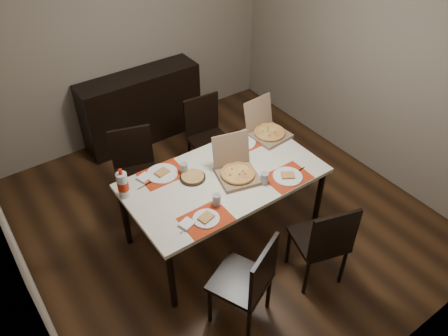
{
  "coord_description": "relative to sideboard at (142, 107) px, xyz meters",
  "views": [
    {
      "loc": [
        -1.88,
        -2.66,
        3.34
      ],
      "look_at": [
        -0.13,
        -0.19,
        0.85
      ],
      "focal_mm": 35.0,
      "sensor_mm": 36.0,
      "label": 1
    }
  ],
  "objects": [
    {
      "name": "chair_far_left",
      "position": [
        -0.63,
        -1.12,
        0.06
      ],
      "size": [
        0.53,
        0.53,
        0.93
      ],
      "color": "black",
      "rests_on": "ground"
    },
    {
      "name": "setting_near_right",
      "position": [
        0.28,
        -2.3,
        0.32
      ],
      "size": [
        0.49,
        0.3,
        0.11
      ],
      "color": "#BA2A0C",
      "rests_on": "dining_table"
    },
    {
      "name": "setting_near_left",
      "position": [
        -0.54,
        -2.3,
        0.32
      ],
      "size": [
        0.46,
        0.3,
        0.11
      ],
      "color": "#BA2A0C",
      "rests_on": "dining_table"
    },
    {
      "name": "faina_plate",
      "position": [
        -0.38,
        -1.83,
        0.31
      ],
      "size": [
        0.24,
        0.24,
        0.03
      ],
      "color": "black",
      "rests_on": "dining_table"
    },
    {
      "name": "sideboard",
      "position": [
        0.0,
        0.0,
        0.0
      ],
      "size": [
        1.5,
        0.4,
        0.9
      ],
      "primitive_type": "cube",
      "color": "black",
      "rests_on": "ground"
    },
    {
      "name": "chair_near_right",
      "position": [
        0.24,
        -2.92,
        0.06
      ],
      "size": [
        0.52,
        0.52,
        0.93
      ],
      "color": "black",
      "rests_on": "ground"
    },
    {
      "name": "dining_table",
      "position": [
        -0.13,
        -1.97,
        0.23
      ],
      "size": [
        1.8,
        1.0,
        0.75
      ],
      "color": "beige",
      "rests_on": "ground"
    },
    {
      "name": "dip_bowl",
      "position": [
        0.01,
        -1.77,
        0.31
      ],
      "size": [
        0.11,
        0.11,
        0.03
      ],
      "primitive_type": "imported",
      "rotation": [
        0.0,
        0.0,
        0.03
      ],
      "color": "white",
      "rests_on": "dining_table"
    },
    {
      "name": "pizza_box_center",
      "position": [
        -0.03,
        -2.03,
        0.36
      ],
      "size": [
        0.44,
        0.46,
        0.35
      ],
      "color": "#7D6248",
      "rests_on": "dining_table"
    },
    {
      "name": "soda_bottle",
      "position": [
        -0.98,
        -1.68,
        0.42
      ],
      "size": [
        0.1,
        0.1,
        0.29
      ],
      "color": "silver",
      "rests_on": "dining_table"
    },
    {
      "name": "chair_far_right",
      "position": [
        0.3,
        -1.03,
        0.06
      ],
      "size": [
        0.45,
        0.45,
        0.93
      ],
      "color": "black",
      "rests_on": "ground"
    },
    {
      "name": "pizza_box_right",
      "position": [
        0.61,
        -1.69,
        0.36
      ],
      "size": [
        0.38,
        0.42,
        0.36
      ],
      "color": "#7D6248",
      "rests_on": "dining_table"
    },
    {
      "name": "ground",
      "position": [
        0.0,
        -1.78,
        -0.46
      ],
      "size": [
        3.8,
        4.0,
        0.02
      ],
      "primitive_type": "cube",
      "color": "#3F2513",
      "rests_on": "ground"
    },
    {
      "name": "chair_near_left",
      "position": [
        -0.53,
        -2.87,
        0.06
      ],
      "size": [
        0.56,
        0.56,
        0.93
      ],
      "color": "black",
      "rests_on": "ground"
    },
    {
      "name": "room_walls",
      "position": [
        0.0,
        -1.35,
        1.28
      ],
      "size": [
        3.84,
        4.02,
        2.62
      ],
      "color": "gray",
      "rests_on": "ground"
    },
    {
      "name": "setting_far_right",
      "position": [
        0.27,
        -1.67,
        0.32
      ],
      "size": [
        0.52,
        0.3,
        0.11
      ],
      "color": "#BA2A0C",
      "rests_on": "dining_table"
    },
    {
      "name": "setting_far_left",
      "position": [
        -0.55,
        -1.64,
        0.32
      ],
      "size": [
        0.49,
        0.3,
        0.11
      ],
      "color": "#BA2A0C",
      "rests_on": "dining_table"
    },
    {
      "name": "napkin_loose",
      "position": [
        0.01,
        -2.0,
        0.31
      ],
      "size": [
        0.16,
        0.16,
        0.02
      ],
      "primitive_type": "cube",
      "rotation": [
        0.0,
        0.0,
        0.84
      ],
      "color": "white",
      "rests_on": "dining_table"
    }
  ]
}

